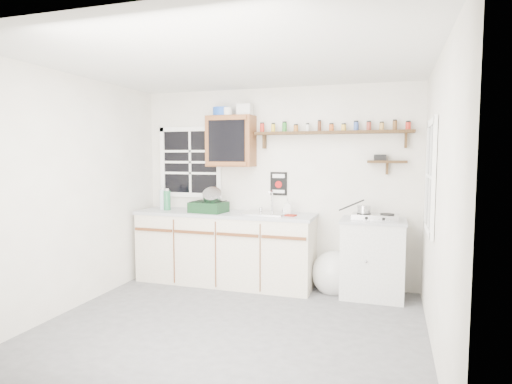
% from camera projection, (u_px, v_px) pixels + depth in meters
% --- Properties ---
extents(room, '(3.64, 3.24, 2.54)m').
position_uv_depth(room, '(231.00, 198.00, 4.01)').
color(room, '#4E4E51').
rests_on(room, ground).
extents(main_cabinet, '(2.31, 0.63, 0.92)m').
position_uv_depth(main_cabinet, '(225.00, 248.00, 5.49)').
color(main_cabinet, beige).
rests_on(main_cabinet, floor).
extents(right_cabinet, '(0.73, 0.57, 0.91)m').
position_uv_depth(right_cabinet, '(373.00, 258.00, 4.96)').
color(right_cabinet, '#B9BAB3').
rests_on(right_cabinet, floor).
extents(sink, '(0.52, 0.44, 0.29)m').
position_uv_depth(sink, '(265.00, 213.00, 5.29)').
color(sink, '#B1B1B5').
rests_on(sink, main_cabinet).
extents(upper_cabinet, '(0.60, 0.32, 0.65)m').
position_uv_depth(upper_cabinet, '(231.00, 141.00, 5.50)').
color(upper_cabinet, brown).
rests_on(upper_cabinet, wall_back).
extents(upper_cabinet_clutter, '(0.52, 0.24, 0.14)m').
position_uv_depth(upper_cabinet_clutter, '(230.00, 111.00, 5.46)').
color(upper_cabinet_clutter, '#1944A7').
rests_on(upper_cabinet_clutter, upper_cabinet).
extents(spice_shelf, '(1.91, 0.18, 0.34)m').
position_uv_depth(spice_shelf, '(331.00, 132.00, 5.17)').
color(spice_shelf, black).
rests_on(spice_shelf, wall_back).
extents(secondary_shelf, '(0.45, 0.16, 0.24)m').
position_uv_depth(secondary_shelf, '(385.00, 161.00, 5.02)').
color(secondary_shelf, black).
rests_on(secondary_shelf, wall_back).
extents(warning_sign, '(0.22, 0.02, 0.30)m').
position_uv_depth(warning_sign, '(279.00, 184.00, 5.50)').
color(warning_sign, black).
rests_on(warning_sign, wall_back).
extents(window_back, '(0.93, 0.03, 0.98)m').
position_uv_depth(window_back, '(190.00, 162.00, 5.85)').
color(window_back, black).
rests_on(window_back, wall_back).
extents(window_right, '(0.03, 0.78, 1.08)m').
position_uv_depth(window_right, '(431.00, 177.00, 3.97)').
color(window_right, black).
rests_on(window_right, wall_back).
extents(water_bottles, '(0.18, 0.13, 0.30)m').
position_uv_depth(water_bottles, '(165.00, 200.00, 5.70)').
color(water_bottles, silver).
rests_on(water_bottles, main_cabinet).
extents(dish_rack, '(0.47, 0.38, 0.33)m').
position_uv_depth(dish_rack, '(210.00, 204.00, 5.44)').
color(dish_rack, black).
rests_on(dish_rack, main_cabinet).
extents(soap_bottle, '(0.10, 0.10, 0.19)m').
position_uv_depth(soap_bottle, '(287.00, 206.00, 5.26)').
color(soap_bottle, white).
rests_on(soap_bottle, main_cabinet).
extents(rag, '(0.14, 0.13, 0.02)m').
position_uv_depth(rag, '(291.00, 215.00, 5.11)').
color(rag, maroon).
rests_on(rag, main_cabinet).
extents(hotplate, '(0.52, 0.29, 0.08)m').
position_uv_depth(hotplate, '(375.00, 217.00, 4.89)').
color(hotplate, '#B1B1B5').
rests_on(hotplate, right_cabinet).
extents(saucepan, '(0.37, 0.16, 0.16)m').
position_uv_depth(saucepan, '(363.00, 209.00, 4.93)').
color(saucepan, '#B1B1B5').
rests_on(saucepan, hotplate).
extents(trash_bag, '(0.47, 0.43, 0.54)m').
position_uv_depth(trash_bag, '(334.00, 273.00, 5.14)').
color(trash_bag, silver).
rests_on(trash_bag, floor).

